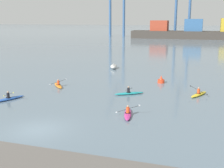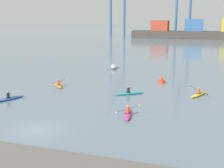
{
  "view_description": "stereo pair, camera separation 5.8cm",
  "coord_description": "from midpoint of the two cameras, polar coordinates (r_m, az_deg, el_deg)",
  "views": [
    {
      "loc": [
        11.77,
        -18.18,
        8.25
      ],
      "look_at": [
        1.28,
        14.54,
        0.6
      ],
      "focal_mm": 46.79,
      "sensor_mm": 36.0,
      "label": 1
    },
    {
      "loc": [
        11.83,
        -18.16,
        8.25
      ],
      "look_at": [
        1.28,
        14.54,
        0.6
      ],
      "focal_mm": 46.79,
      "sensor_mm": 36.0,
      "label": 2
    }
  ],
  "objects": [
    {
      "name": "container_barge",
      "position": [
        131.19,
        15.8,
        9.76
      ],
      "size": [
        52.76,
        8.65,
        8.67
      ],
      "color": "#38332D",
      "rests_on": "ground"
    },
    {
      "name": "kayak_yellow",
      "position": [
        33.6,
        16.62,
        -1.9
      ],
      "size": [
        2.02,
        3.35,
        1.02
      ],
      "color": "yellow",
      "rests_on": "ground"
    },
    {
      "name": "kayak_orange",
      "position": [
        37.14,
        -10.41,
        -0.22
      ],
      "size": [
        2.64,
        3.0,
        0.95
      ],
      "color": "orange",
      "rests_on": "ground"
    },
    {
      "name": "capsized_dinghy",
      "position": [
        49.87,
        0.38,
        3.44
      ],
      "size": [
        1.76,
        2.8,
        0.76
      ],
      "color": "beige",
      "rests_on": "ground"
    },
    {
      "name": "ground_plane",
      "position": [
        23.18,
        -14.28,
        -8.7
      ],
      "size": [
        800.0,
        800.0,
        0.0
      ],
      "primitive_type": "plane",
      "color": "slate"
    },
    {
      "name": "kayak_magenta",
      "position": [
        25.71,
        3.14,
        -5.78
      ],
      "size": [
        2.15,
        3.45,
        1.03
      ],
      "color": "#C13384",
      "rests_on": "ground"
    },
    {
      "name": "kayak_teal",
      "position": [
        32.74,
        3.41,
        -1.76
      ],
      "size": [
        3.16,
        2.39,
        1.05
      ],
      "color": "teal",
      "rests_on": "ground"
    },
    {
      "name": "kayak_blue",
      "position": [
        32.33,
        -19.41,
        -2.65
      ],
      "size": [
        2.02,
        3.35,
        1.04
      ],
      "color": "#2856B2",
      "rests_on": "ground"
    },
    {
      "name": "channel_buoy",
      "position": [
        39.11,
        9.62,
        0.73
      ],
      "size": [
        0.9,
        0.9,
        1.0
      ],
      "color": "red",
      "rests_on": "ground"
    }
  ]
}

